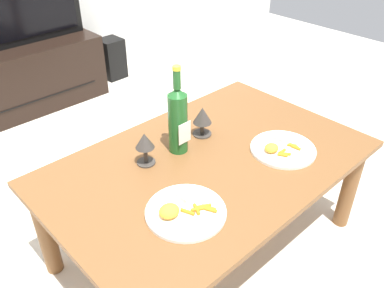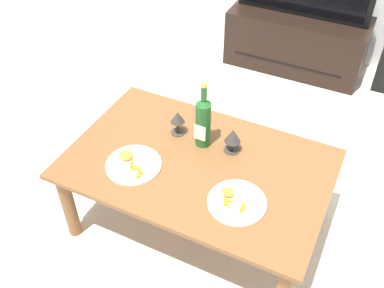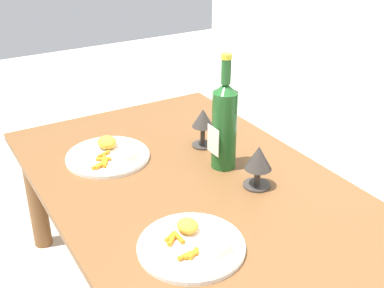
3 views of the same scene
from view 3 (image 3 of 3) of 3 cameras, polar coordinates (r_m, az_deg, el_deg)
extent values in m
cube|color=brown|center=(1.52, -0.05, -4.79)|extent=(1.28, 0.83, 0.03)
cylinder|color=brown|center=(2.01, -17.30, -5.60)|extent=(0.07, 0.07, 0.45)
cylinder|color=brown|center=(2.23, 0.18, -0.95)|extent=(0.07, 0.07, 0.45)
cylinder|color=#1E5923|center=(1.55, 3.67, 1.55)|extent=(0.08, 0.08, 0.25)
cone|color=#1E5923|center=(1.50, 3.83, 6.36)|extent=(0.08, 0.08, 0.04)
cylinder|color=#1E5923|center=(1.48, 3.89, 8.22)|extent=(0.03, 0.03, 0.08)
cylinder|color=yellow|center=(1.47, 3.94, 9.92)|extent=(0.03, 0.03, 0.02)
cube|color=silver|center=(1.54, 2.41, 0.39)|extent=(0.06, 0.00, 0.09)
cylinder|color=#38332D|center=(1.73, 1.22, -0.11)|extent=(0.07, 0.07, 0.01)
cylinder|color=#38332D|center=(1.71, 1.23, 1.00)|extent=(0.02, 0.02, 0.07)
cone|color=#38332D|center=(1.69, 1.25, 2.99)|extent=(0.07, 0.07, 0.06)
cylinder|color=#38332D|center=(1.51, 7.36, -4.65)|extent=(0.08, 0.08, 0.01)
cylinder|color=#38332D|center=(1.49, 7.42, -3.66)|extent=(0.02, 0.02, 0.05)
cone|color=#38332D|center=(1.46, 7.57, -1.54)|extent=(0.08, 0.08, 0.07)
cylinder|color=white|center=(1.67, -9.53, -1.46)|extent=(0.27, 0.27, 0.01)
torus|color=white|center=(1.66, -9.55, -1.22)|extent=(0.27, 0.27, 0.01)
ellipsoid|color=orange|center=(1.71, -9.64, 0.21)|extent=(0.07, 0.06, 0.04)
cube|color=beige|center=(1.64, -7.39, -1.25)|extent=(0.06, 0.05, 0.02)
cylinder|color=orange|center=(1.60, -10.62, -2.40)|extent=(0.03, 0.05, 0.01)
cylinder|color=orange|center=(1.60, -10.28, -2.38)|extent=(0.03, 0.05, 0.01)
cylinder|color=orange|center=(1.61, -9.82, -2.14)|extent=(0.05, 0.03, 0.01)
cylinder|color=orange|center=(1.63, -10.01, -1.75)|extent=(0.05, 0.03, 0.01)
cylinder|color=orange|center=(1.66, -10.01, -1.15)|extent=(0.03, 0.05, 0.01)
cylinder|color=orange|center=(1.63, -10.00, -1.67)|extent=(0.03, 0.05, 0.01)
cylinder|color=white|center=(1.25, -0.08, -11.59)|extent=(0.27, 0.27, 0.01)
torus|color=white|center=(1.25, -0.08, -11.30)|extent=(0.26, 0.26, 0.01)
ellipsoid|color=orange|center=(1.29, -0.52, -9.25)|extent=(0.06, 0.05, 0.03)
cube|color=beige|center=(1.23, 2.96, -11.47)|extent=(0.06, 0.05, 0.02)
cylinder|color=orange|center=(1.21, -0.82, -12.57)|extent=(0.02, 0.04, 0.01)
cylinder|color=orange|center=(1.21, -0.12, -12.48)|extent=(0.01, 0.04, 0.01)
cylinder|color=orange|center=(1.21, 0.14, -12.32)|extent=(0.03, 0.04, 0.01)
cylinder|color=orange|center=(1.26, -1.44, -10.64)|extent=(0.04, 0.01, 0.01)
cylinder|color=orange|center=(1.26, -2.32, -10.86)|extent=(0.04, 0.04, 0.01)
cylinder|color=orange|center=(1.27, -2.47, -10.46)|extent=(0.03, 0.04, 0.01)
camera|label=1|loc=(2.08, -41.86, 25.26)|focal=37.85mm
camera|label=2|loc=(1.15, -109.85, 35.33)|focal=41.38mm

